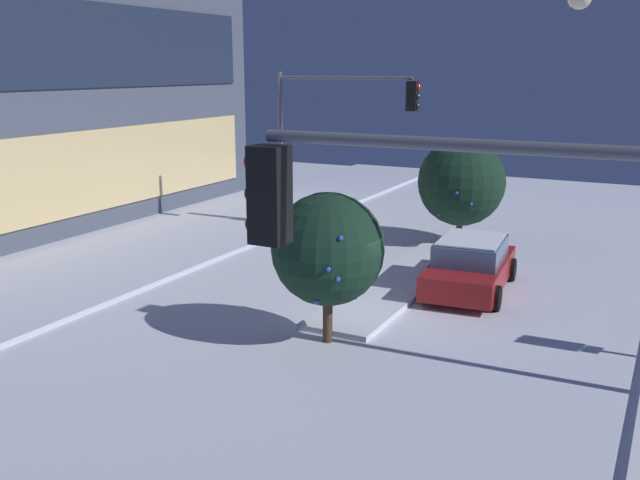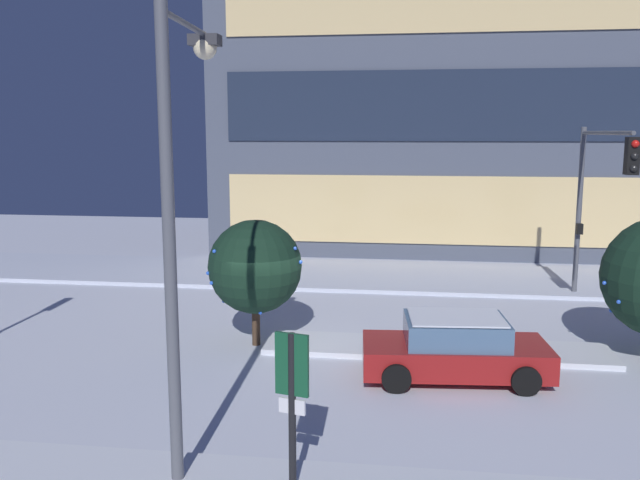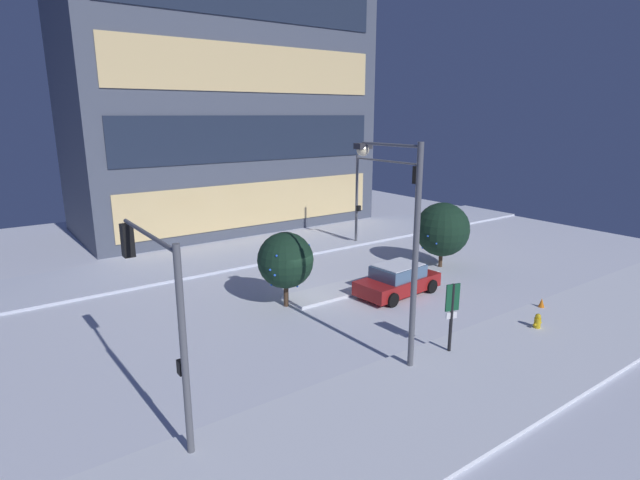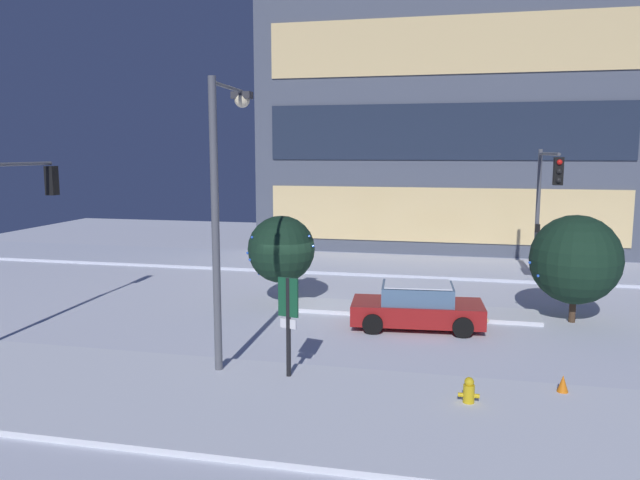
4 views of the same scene
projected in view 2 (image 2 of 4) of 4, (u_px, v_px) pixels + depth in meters
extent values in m
plane|color=silver|center=(284.00, 348.00, 17.90)|extent=(52.00, 52.00, 0.00)
cube|color=silver|center=(326.00, 275.00, 26.62)|extent=(52.00, 5.20, 0.14)
cube|color=silver|center=(436.00, 349.00, 17.58)|extent=(9.00, 1.80, 0.14)
cube|color=#4C5466|center=(445.00, 16.00, 33.11)|extent=(21.66, 10.19, 22.78)
cube|color=#F2D18C|center=(444.00, 210.00, 29.55)|extent=(19.50, 0.10, 3.04)
cube|color=#232D42|center=(448.00, 105.00, 28.82)|extent=(19.50, 0.10, 3.04)
cube|color=maroon|center=(455.00, 356.00, 15.61)|extent=(4.42, 2.24, 0.66)
cube|color=slate|center=(456.00, 331.00, 15.51)|extent=(2.44, 1.89, 0.60)
cube|color=white|center=(456.00, 317.00, 15.46)|extent=(2.26, 1.76, 0.04)
sphere|color=#F9E5B2|center=(541.00, 350.00, 16.14)|extent=(0.16, 0.16, 0.16)
sphere|color=#F9E5B2|center=(557.00, 369.00, 14.87)|extent=(0.16, 0.16, 0.16)
cylinder|color=black|center=(507.00, 352.00, 16.50)|extent=(0.68, 0.27, 0.66)
cylinder|color=black|center=(526.00, 381.00, 14.63)|extent=(0.68, 0.27, 0.66)
cylinder|color=black|center=(392.00, 350.00, 16.65)|extent=(0.68, 0.27, 0.66)
cylinder|color=black|center=(396.00, 378.00, 14.78)|extent=(0.68, 0.27, 0.66)
cylinder|color=#565960|center=(579.00, 213.00, 23.19)|extent=(0.18, 0.18, 5.88)
cylinder|color=#565960|center=(606.00, 133.00, 20.19)|extent=(0.12, 5.25, 0.12)
cube|color=black|center=(632.00, 156.00, 17.71)|extent=(0.32, 0.36, 1.00)
sphere|color=red|center=(635.00, 144.00, 17.48)|extent=(0.20, 0.20, 0.20)
sphere|color=black|center=(634.00, 156.00, 17.53)|extent=(0.20, 0.20, 0.20)
sphere|color=black|center=(634.00, 168.00, 17.58)|extent=(0.20, 0.20, 0.20)
cube|color=black|center=(579.00, 229.00, 23.06)|extent=(0.20, 0.24, 0.36)
cylinder|color=#565960|center=(170.00, 257.00, 10.32)|extent=(0.20, 0.20, 7.62)
cylinder|color=#565960|center=(185.00, 24.00, 10.98)|extent=(0.24, 2.55, 0.10)
cube|color=#333338|center=(205.00, 40.00, 12.25)|extent=(0.56, 0.36, 0.20)
sphere|color=#F9E5B2|center=(205.00, 48.00, 12.27)|extent=(0.44, 0.44, 0.44)
cylinder|color=black|center=(292.00, 416.00, 10.39)|extent=(0.12, 0.12, 2.68)
cube|color=#144C2D|center=(292.00, 364.00, 10.26)|extent=(0.55, 0.19, 0.99)
cube|color=white|center=(292.00, 406.00, 10.37)|extent=(0.44, 0.16, 0.24)
cylinder|color=#473323|center=(256.00, 325.00, 18.07)|extent=(0.22, 0.22, 1.10)
sphere|color=black|center=(255.00, 267.00, 17.81)|extent=(2.51, 2.51, 2.51)
sphere|color=blue|center=(208.00, 273.00, 17.41)|extent=(0.10, 0.10, 0.10)
sphere|color=blue|center=(301.00, 262.00, 17.49)|extent=(0.10, 0.10, 0.10)
sphere|color=blue|center=(214.00, 251.00, 17.12)|extent=(0.10, 0.10, 0.10)
sphere|color=blue|center=(224.00, 301.00, 17.92)|extent=(0.10, 0.10, 0.10)
sphere|color=blue|center=(295.00, 248.00, 17.37)|extent=(0.10, 0.10, 0.10)
sphere|color=blue|center=(260.00, 313.00, 17.41)|extent=(0.10, 0.10, 0.10)
sphere|color=blue|center=(211.00, 283.00, 17.28)|extent=(0.10, 0.10, 0.10)
sphere|color=blue|center=(247.00, 255.00, 18.99)|extent=(0.10, 0.10, 0.10)
sphere|color=blue|center=(611.00, 310.00, 17.14)|extent=(0.10, 0.10, 0.10)
sphere|color=blue|center=(619.00, 302.00, 15.97)|extent=(0.10, 0.10, 0.10)
sphere|color=blue|center=(611.00, 271.00, 17.75)|extent=(0.10, 0.10, 0.10)
sphere|color=blue|center=(604.00, 283.00, 16.36)|extent=(0.10, 0.10, 0.10)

